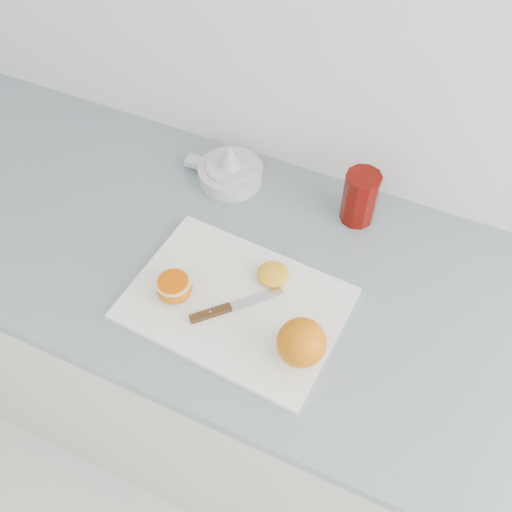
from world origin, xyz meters
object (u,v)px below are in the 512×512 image
(citrus_juicer, at_px, (230,171))
(counter, at_px, (239,362))
(cutting_board, at_px, (235,303))
(red_tumbler, at_px, (360,199))
(half_orange, at_px, (174,287))

(citrus_juicer, bearing_deg, counter, -62.03)
(cutting_board, bearing_deg, red_tumbler, 66.26)
(counter, bearing_deg, half_orange, -113.21)
(counter, bearing_deg, red_tumbler, 47.54)
(counter, xyz_separation_m, citrus_juicer, (-0.10, 0.20, 0.47))
(half_orange, height_order, citrus_juicer, citrus_juicer)
(citrus_juicer, distance_m, red_tumbler, 0.29)
(cutting_board, distance_m, half_orange, 0.12)
(counter, relative_size, half_orange, 34.48)
(half_orange, distance_m, red_tumbler, 0.42)
(cutting_board, bearing_deg, half_orange, -164.17)
(counter, distance_m, red_tumbler, 0.57)
(citrus_juicer, height_order, red_tumbler, red_tumbler)
(half_orange, bearing_deg, red_tumbler, 54.03)
(counter, bearing_deg, citrus_juicer, 117.97)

